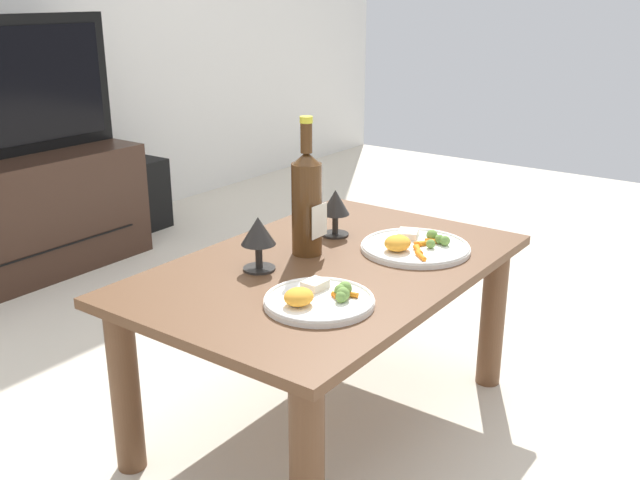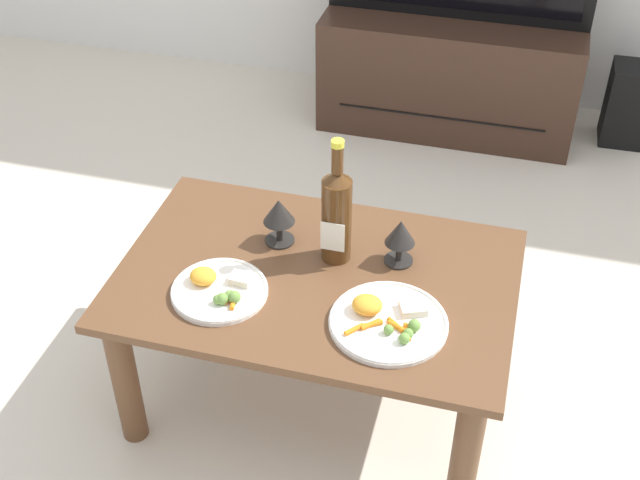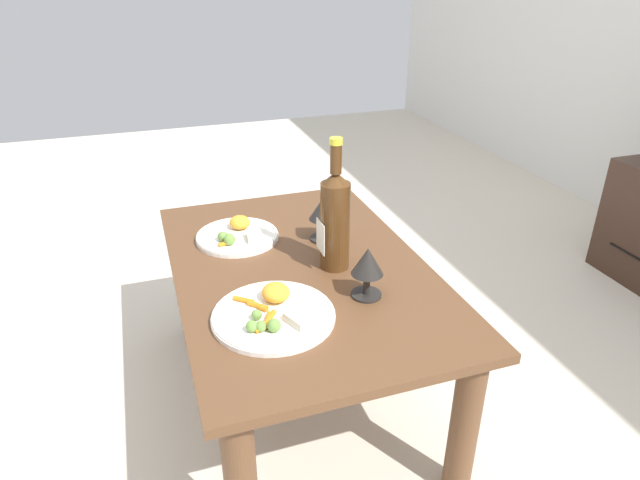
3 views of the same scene
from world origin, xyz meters
The scene contains 9 objects.
ground_plane centered at (0.00, 0.00, 0.00)m, with size 6.40×6.40×0.00m, color beige.
dining_table centered at (0.00, 0.00, 0.37)m, with size 1.02×0.67×0.45m.
tv_stand centered at (0.13, 1.66, 0.24)m, with size 1.05×0.46×0.48m.
floor_speaker centered at (0.86, 1.70, 0.17)m, with size 0.18×0.18×0.34m, color black.
wine_bottle centered at (0.03, 0.09, 0.60)m, with size 0.08×0.08×0.36m.
goblet_left centered at (-0.13, 0.11, 0.55)m, with size 0.09×0.09×0.14m.
goblet_right centered at (0.19, 0.11, 0.54)m, with size 0.08×0.08×0.13m.
dinner_plate_left centered at (-0.22, -0.13, 0.47)m, with size 0.24×0.24×0.05m.
dinner_plate_right centered at (0.21, -0.13, 0.47)m, with size 0.29×0.29×0.05m.
Camera 2 is at (0.44, -1.58, 1.86)m, focal length 46.94 mm.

